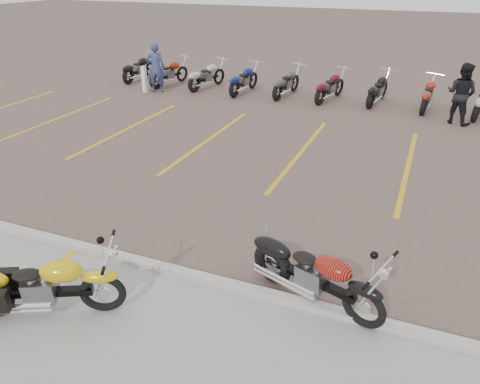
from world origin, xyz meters
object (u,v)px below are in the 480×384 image
at_px(person_a, 156,68).
at_px(bollard, 144,79).
at_px(yellow_cruiser, 41,288).
at_px(person_b, 461,94).
at_px(flame_cruiser, 313,275).

height_order(person_a, bollard, person_a).
relative_size(yellow_cruiser, person_b, 1.10).
height_order(flame_cruiser, bollard, bollard).
bearing_deg(person_a, yellow_cruiser, 91.45).
distance_m(person_b, bollard, 11.19).
bearing_deg(person_a, flame_cruiser, 108.02).
bearing_deg(bollard, person_b, 1.64).
bearing_deg(person_a, bollard, 6.19).
distance_m(yellow_cruiser, flame_cruiser, 3.81).
height_order(flame_cruiser, person_a, person_a).
bearing_deg(flame_cruiser, yellow_cruiser, -133.98).
relative_size(yellow_cruiser, bollard, 2.05).
relative_size(flame_cruiser, person_b, 1.15).
distance_m(yellow_cruiser, person_b, 13.05).
height_order(flame_cruiser, person_b, person_b).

